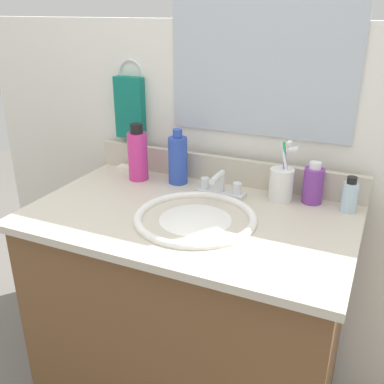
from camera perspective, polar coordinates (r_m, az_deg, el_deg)
name	(u,v)px	position (r m, az deg, el deg)	size (l,w,h in m)	color
vanity_cabinet	(189,323)	(1.51, -0.36, -16.62)	(0.91, 0.53, 0.75)	brown
countertop	(189,217)	(1.30, -0.40, -3.25)	(0.95, 0.58, 0.02)	beige
backsplash	(223,170)	(1.51, 4.02, 2.91)	(0.95, 0.02, 0.09)	beige
back_wall	(228,208)	(1.63, 4.63, -2.09)	(2.05, 0.04, 1.30)	white
mirror_panel	(262,45)	(1.43, 9.03, 18.24)	(0.60, 0.01, 0.56)	#B2BCC6
towel_ring	(131,73)	(1.64, -7.92, 14.98)	(0.10, 0.10, 0.01)	silver
hand_towel	(130,108)	(1.64, -8.03, 10.74)	(0.11, 0.04, 0.22)	#147260
sink_basin	(195,229)	(1.27, 0.43, -4.77)	(0.35, 0.35, 0.11)	white
faucet	(220,187)	(1.41, 3.66, 0.66)	(0.16, 0.10, 0.08)	silver
bottle_cream_purple	(313,185)	(1.39, 15.41, 0.94)	(0.06, 0.06, 0.13)	#7A3899
bottle_shampoo_blue	(178,159)	(1.49, -1.84, 4.23)	(0.06, 0.06, 0.19)	#2D4CB2
bottle_soap_pink	(138,154)	(1.53, -7.03, 4.84)	(0.07, 0.07, 0.20)	#D8338C
bottle_gel_clear	(350,196)	(1.37, 19.72, -0.50)	(0.05, 0.05, 0.11)	silver
cup_white_ceramic	(282,183)	(1.39, 11.51, 1.12)	(0.08, 0.08, 0.19)	white
soap_bar	(126,169)	(1.62, -8.50, 2.91)	(0.06, 0.04, 0.02)	white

